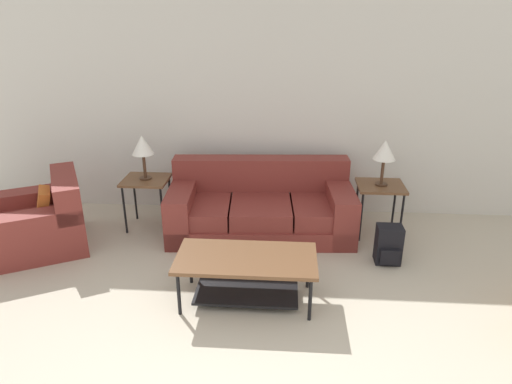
# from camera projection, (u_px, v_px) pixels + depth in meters

# --- Properties ---
(wall_back) EXTENTS (8.70, 0.06, 2.60)m
(wall_back) POSITION_uv_depth(u_px,v_px,m) (269.00, 112.00, 5.65)
(wall_back) COLOR silver
(wall_back) RESTS_ON ground_plane
(couch) EXTENTS (2.18, 1.12, 0.82)m
(couch) POSITION_uv_depth(u_px,v_px,m) (261.00, 208.00, 5.41)
(couch) COLOR maroon
(couch) RESTS_ON ground_plane
(armchair) EXTENTS (1.36, 1.34, 0.80)m
(armchair) POSITION_uv_depth(u_px,v_px,m) (39.00, 223.00, 5.05)
(armchair) COLOR maroon
(armchair) RESTS_ON ground_plane
(coffee_table) EXTENTS (1.25, 0.62, 0.46)m
(coffee_table) POSITION_uv_depth(u_px,v_px,m) (246.00, 268.00, 4.09)
(coffee_table) COLOR brown
(coffee_table) RESTS_ON ground_plane
(side_table_left) EXTENTS (0.53, 0.47, 0.62)m
(side_table_left) POSITION_uv_depth(u_px,v_px,m) (146.00, 184.00, 5.42)
(side_table_left) COLOR brown
(side_table_left) RESTS_ON ground_plane
(side_table_right) EXTENTS (0.53, 0.47, 0.62)m
(side_table_right) POSITION_uv_depth(u_px,v_px,m) (380.00, 190.00, 5.24)
(side_table_right) COLOR brown
(side_table_right) RESTS_ON ground_plane
(table_lamp_left) EXTENTS (0.25, 0.25, 0.53)m
(table_lamp_left) POSITION_uv_depth(u_px,v_px,m) (142.00, 146.00, 5.24)
(table_lamp_left) COLOR #472D1E
(table_lamp_left) RESTS_ON side_table_left
(table_lamp_right) EXTENTS (0.25, 0.25, 0.53)m
(table_lamp_right) POSITION_uv_depth(u_px,v_px,m) (385.00, 151.00, 5.06)
(table_lamp_right) COLOR #472D1E
(table_lamp_right) RESTS_ON side_table_right
(backpack) EXTENTS (0.26, 0.27, 0.42)m
(backpack) POSITION_uv_depth(u_px,v_px,m) (389.00, 245.00, 4.76)
(backpack) COLOR black
(backpack) RESTS_ON ground_plane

